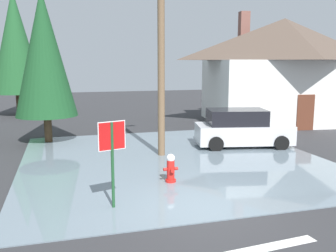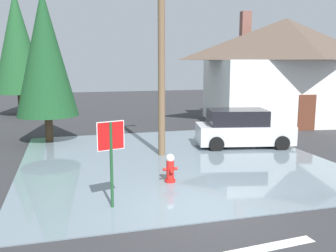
{
  "view_description": "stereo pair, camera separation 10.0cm",
  "coord_description": "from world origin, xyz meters",
  "px_view_note": "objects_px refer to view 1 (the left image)",
  "views": [
    {
      "loc": [
        -3.51,
        -8.58,
        3.76
      ],
      "look_at": [
        0.1,
        4.19,
        1.49
      ],
      "focal_mm": 39.89,
      "sensor_mm": 36.0,
      "label": 1
    },
    {
      "loc": [
        -3.42,
        -8.6,
        3.76
      ],
      "look_at": [
        0.1,
        4.19,
        1.49
      ],
      "focal_mm": 39.89,
      "sensor_mm": 36.0,
      "label": 2
    }
  ],
  "objects_px": {
    "pine_tree_tall_left": "(44,53)",
    "pine_tree_mid_left": "(15,42)",
    "fire_hydrant": "(171,169)",
    "parked_car": "(241,129)",
    "utility_pole": "(161,38)",
    "house": "(282,69)",
    "stop_sign_near": "(112,147)"
  },
  "relations": [
    {
      "from": "house",
      "to": "parked_car",
      "type": "relative_size",
      "value": 2.33
    },
    {
      "from": "stop_sign_near",
      "to": "utility_pole",
      "type": "height_order",
      "value": "utility_pole"
    },
    {
      "from": "parked_car",
      "to": "pine_tree_tall_left",
      "type": "relative_size",
      "value": 0.63
    },
    {
      "from": "fire_hydrant",
      "to": "parked_car",
      "type": "relative_size",
      "value": 0.21
    },
    {
      "from": "fire_hydrant",
      "to": "house",
      "type": "relative_size",
      "value": 0.09
    },
    {
      "from": "stop_sign_near",
      "to": "utility_pole",
      "type": "xyz_separation_m",
      "value": [
        2.63,
        5.05,
        3.02
      ]
    },
    {
      "from": "house",
      "to": "utility_pole",
      "type": "bearing_deg",
      "value": -145.83
    },
    {
      "from": "pine_tree_tall_left",
      "to": "parked_car",
      "type": "bearing_deg",
      "value": -21.16
    },
    {
      "from": "utility_pole",
      "to": "pine_tree_tall_left",
      "type": "xyz_separation_m",
      "value": [
        -4.51,
        3.95,
        -0.51
      ]
    },
    {
      "from": "stop_sign_near",
      "to": "parked_car",
      "type": "distance_m",
      "value": 8.74
    },
    {
      "from": "fire_hydrant",
      "to": "utility_pole",
      "type": "bearing_deg",
      "value": 79.95
    },
    {
      "from": "fire_hydrant",
      "to": "utility_pole",
      "type": "relative_size",
      "value": 0.1
    },
    {
      "from": "utility_pole",
      "to": "house",
      "type": "bearing_deg",
      "value": 34.17
    },
    {
      "from": "parked_car",
      "to": "fire_hydrant",
      "type": "bearing_deg",
      "value": -137.59
    },
    {
      "from": "pine_tree_mid_left",
      "to": "parked_car",
      "type": "bearing_deg",
      "value": -51.64
    },
    {
      "from": "stop_sign_near",
      "to": "parked_car",
      "type": "bearing_deg",
      "value": 41.24
    },
    {
      "from": "pine_tree_mid_left",
      "to": "fire_hydrant",
      "type": "bearing_deg",
      "value": -70.72
    },
    {
      "from": "stop_sign_near",
      "to": "utility_pole",
      "type": "relative_size",
      "value": 0.26
    },
    {
      "from": "fire_hydrant",
      "to": "parked_car",
      "type": "xyz_separation_m",
      "value": [
        4.52,
        4.13,
        0.34
      ]
    },
    {
      "from": "stop_sign_near",
      "to": "utility_pole",
      "type": "bearing_deg",
      "value": 62.51
    },
    {
      "from": "utility_pole",
      "to": "pine_tree_tall_left",
      "type": "bearing_deg",
      "value": 138.81
    },
    {
      "from": "pine_tree_tall_left",
      "to": "pine_tree_mid_left",
      "type": "distance_m",
      "value": 10.55
    },
    {
      "from": "fire_hydrant",
      "to": "utility_pole",
      "type": "xyz_separation_m",
      "value": [
        0.61,
        3.45,
        4.21
      ]
    },
    {
      "from": "fire_hydrant",
      "to": "parked_car",
      "type": "distance_m",
      "value": 6.14
    },
    {
      "from": "pine_tree_tall_left",
      "to": "pine_tree_mid_left",
      "type": "relative_size",
      "value": 0.81
    },
    {
      "from": "house",
      "to": "parked_car",
      "type": "xyz_separation_m",
      "value": [
        -5.7,
        -5.84,
        -2.54
      ]
    },
    {
      "from": "parked_car",
      "to": "pine_tree_tall_left",
      "type": "distance_m",
      "value": 9.63
    },
    {
      "from": "house",
      "to": "stop_sign_near",
      "type": "bearing_deg",
      "value": -136.6
    },
    {
      "from": "pine_tree_tall_left",
      "to": "fire_hydrant",
      "type": "bearing_deg",
      "value": -62.19
    },
    {
      "from": "parked_car",
      "to": "pine_tree_tall_left",
      "type": "height_order",
      "value": "pine_tree_tall_left"
    },
    {
      "from": "stop_sign_near",
      "to": "pine_tree_tall_left",
      "type": "xyz_separation_m",
      "value": [
        -1.88,
        8.99,
        2.51
      ]
    },
    {
      "from": "utility_pole",
      "to": "house",
      "type": "height_order",
      "value": "utility_pole"
    }
  ]
}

